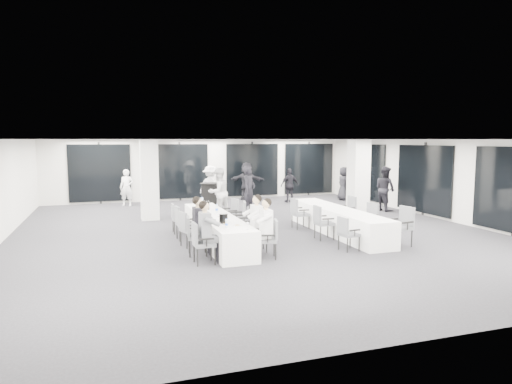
# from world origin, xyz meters

# --- Properties ---
(room) EXTENTS (14.04, 16.04, 2.84)m
(room) POSITION_xyz_m (0.89, 1.11, 1.39)
(room) COLOR #232328
(room) RESTS_ON ground
(column_left) EXTENTS (0.60, 0.60, 2.80)m
(column_left) POSITION_xyz_m (-2.80, 3.20, 1.40)
(column_left) COLOR silver
(column_left) RESTS_ON floor
(column_right) EXTENTS (0.60, 0.60, 2.80)m
(column_right) POSITION_xyz_m (4.20, 1.00, 1.40)
(column_right) COLOR silver
(column_right) RESTS_ON floor
(banquet_table_main) EXTENTS (0.90, 5.00, 0.75)m
(banquet_table_main) POSITION_xyz_m (-1.41, -1.07, 0.38)
(banquet_table_main) COLOR white
(banquet_table_main) RESTS_ON floor
(banquet_table_side) EXTENTS (0.90, 5.00, 0.75)m
(banquet_table_side) POSITION_xyz_m (2.32, -1.01, 0.38)
(banquet_table_side) COLOR white
(banquet_table_side) RESTS_ON floor
(cocktail_table) EXTENTS (0.80, 0.80, 1.10)m
(cocktail_table) POSITION_xyz_m (-0.37, 4.43, 0.56)
(cocktail_table) COLOR black
(cocktail_table) RESTS_ON floor
(chair_main_left_near) EXTENTS (0.48, 0.54, 0.95)m
(chair_main_left_near) POSITION_xyz_m (-2.24, -3.10, 0.54)
(chair_main_left_near) COLOR #575A60
(chair_main_left_near) RESTS_ON floor
(chair_main_left_second) EXTENTS (0.53, 0.58, 0.94)m
(chair_main_left_second) POSITION_xyz_m (-2.24, -2.27, 0.54)
(chair_main_left_second) COLOR #575A60
(chair_main_left_second) RESTS_ON floor
(chair_main_left_mid) EXTENTS (0.57, 0.60, 0.93)m
(chair_main_left_mid) POSITION_xyz_m (-2.24, -1.35, 0.53)
(chair_main_left_mid) COLOR #575A60
(chair_main_left_mid) RESTS_ON floor
(chair_main_left_fourth) EXTENTS (0.50, 0.56, 0.95)m
(chair_main_left_fourth) POSITION_xyz_m (-2.24, -0.47, 0.54)
(chair_main_left_fourth) COLOR #575A60
(chair_main_left_fourth) RESTS_ON floor
(chair_main_left_far) EXTENTS (0.46, 0.51, 0.89)m
(chair_main_left_far) POSITION_xyz_m (-2.23, 0.53, 0.51)
(chair_main_left_far) COLOR #575A60
(chair_main_left_far) RESTS_ON floor
(chair_main_right_near) EXTENTS (0.57, 0.59, 0.92)m
(chair_main_right_near) POSITION_xyz_m (-0.58, -3.11, 0.52)
(chair_main_right_near) COLOR #575A60
(chair_main_right_near) RESTS_ON floor
(chair_main_right_second) EXTENTS (0.53, 0.57, 0.94)m
(chair_main_right_second) POSITION_xyz_m (-0.58, -2.38, 0.53)
(chair_main_right_second) COLOR #575A60
(chair_main_right_second) RESTS_ON floor
(chair_main_right_mid) EXTENTS (0.56, 0.60, 0.98)m
(chair_main_right_mid) POSITION_xyz_m (-0.57, -1.38, 0.56)
(chair_main_right_mid) COLOR #575A60
(chair_main_right_mid) RESTS_ON floor
(chair_main_right_fourth) EXTENTS (0.62, 0.65, 1.01)m
(chair_main_right_fourth) POSITION_xyz_m (-0.57, -0.45, 0.58)
(chair_main_right_fourth) COLOR #575A60
(chair_main_right_fourth) RESTS_ON floor
(chair_main_right_far) EXTENTS (0.56, 0.60, 0.98)m
(chair_main_right_far) POSITION_xyz_m (-0.57, 0.50, 0.56)
(chair_main_right_far) COLOR #575A60
(chair_main_right_far) RESTS_ON floor
(chair_side_left_near) EXTENTS (0.49, 0.53, 0.87)m
(chair_side_left_near) POSITION_xyz_m (1.50, -3.03, 0.49)
(chair_side_left_near) COLOR #575A60
(chair_side_left_near) RESTS_ON floor
(chair_side_left_mid) EXTENTS (0.50, 0.56, 0.96)m
(chair_side_left_mid) POSITION_xyz_m (1.49, -1.64, 0.55)
(chair_side_left_mid) COLOR #575A60
(chair_side_left_mid) RESTS_ON floor
(chair_side_left_far) EXTENTS (0.50, 0.55, 0.96)m
(chair_side_left_far) POSITION_xyz_m (1.49, 0.02, 0.55)
(chair_side_left_far) COLOR #575A60
(chair_side_left_far) RESTS_ON floor
(chair_side_right_near) EXTENTS (0.60, 0.64, 1.04)m
(chair_side_right_near) POSITION_xyz_m (3.16, -3.01, 0.60)
(chair_side_right_near) COLOR #575A60
(chair_side_right_near) RESTS_ON floor
(chair_side_right_mid) EXTENTS (0.57, 0.59, 0.93)m
(chair_side_right_mid) POSITION_xyz_m (3.15, -1.43, 0.53)
(chair_side_right_mid) COLOR #575A60
(chair_side_right_mid) RESTS_ON floor
(chair_side_right_far) EXTENTS (0.50, 0.56, 0.98)m
(chair_side_right_far) POSITION_xyz_m (3.16, -0.15, 0.56)
(chair_side_right_far) COLOR #575A60
(chair_side_right_far) RESTS_ON floor
(seated_guest_a) EXTENTS (0.50, 0.38, 1.44)m
(seated_guest_a) POSITION_xyz_m (-2.07, -3.09, 0.81)
(seated_guest_a) COLOR slate
(seated_guest_a) RESTS_ON floor
(seated_guest_b) EXTENTS (0.50, 0.38, 1.44)m
(seated_guest_b) POSITION_xyz_m (-2.07, -2.28, 0.81)
(seated_guest_b) COLOR black
(seated_guest_b) RESTS_ON floor
(seated_guest_c) EXTENTS (0.50, 0.38, 1.44)m
(seated_guest_c) POSITION_xyz_m (-0.74, -3.09, 0.81)
(seated_guest_c) COLOR silver
(seated_guest_c) RESTS_ON floor
(seated_guest_d) EXTENTS (0.50, 0.38, 1.44)m
(seated_guest_d) POSITION_xyz_m (-0.74, -2.37, 0.81)
(seated_guest_d) COLOR silver
(seated_guest_d) RESTS_ON floor
(standing_guest_a) EXTENTS (0.97, 0.97, 2.08)m
(standing_guest_a) POSITION_xyz_m (0.82, 3.09, 1.04)
(standing_guest_a) COLOR black
(standing_guest_a) RESTS_ON floor
(standing_guest_b) EXTENTS (1.14, 0.96, 2.03)m
(standing_guest_b) POSITION_xyz_m (-0.35, 3.07, 1.01)
(standing_guest_b) COLOR silver
(standing_guest_b) RESTS_ON floor
(standing_guest_c) EXTENTS (1.32, 1.37, 1.95)m
(standing_guest_c) POSITION_xyz_m (-0.13, 5.43, 0.98)
(standing_guest_c) COLOR silver
(standing_guest_c) RESTS_ON floor
(standing_guest_d) EXTENTS (1.08, 0.69, 1.73)m
(standing_guest_d) POSITION_xyz_m (3.57, 5.78, 0.87)
(standing_guest_d) COLOR black
(standing_guest_d) RESTS_ON floor
(standing_guest_e) EXTENTS (0.56, 0.87, 1.76)m
(standing_guest_e) POSITION_xyz_m (6.20, 5.66, 0.88)
(standing_guest_e) COLOR black
(standing_guest_e) RESTS_ON floor
(standing_guest_f) EXTENTS (1.95, 1.51, 2.00)m
(standing_guest_f) POSITION_xyz_m (1.99, 7.20, 1.00)
(standing_guest_f) COLOR black
(standing_guest_f) RESTS_ON floor
(standing_guest_g) EXTENTS (0.77, 0.69, 1.76)m
(standing_guest_g) POSITION_xyz_m (-3.43, 6.94, 0.88)
(standing_guest_g) COLOR silver
(standing_guest_g) RESTS_ON floor
(standing_guest_h) EXTENTS (0.71, 1.03, 1.99)m
(standing_guest_h) POSITION_xyz_m (6.20, 2.33, 0.99)
(standing_guest_h) COLOR black
(standing_guest_h) RESTS_ON floor
(ice_bucket_near) EXTENTS (0.21, 0.21, 0.24)m
(ice_bucket_near) POSITION_xyz_m (-1.50, -2.27, 0.87)
(ice_bucket_near) COLOR black
(ice_bucket_near) RESTS_ON banquet_table_main
(ice_bucket_far) EXTENTS (0.22, 0.22, 0.25)m
(ice_bucket_far) POSITION_xyz_m (-1.46, 0.04, 0.87)
(ice_bucket_far) COLOR black
(ice_bucket_far) RESTS_ON banquet_table_main
(water_bottle_a) EXTENTS (0.06, 0.06, 0.20)m
(water_bottle_a) POSITION_xyz_m (-1.58, -2.87, 0.85)
(water_bottle_a) COLOR silver
(water_bottle_a) RESTS_ON banquet_table_main
(water_bottle_b) EXTENTS (0.07, 0.07, 0.23)m
(water_bottle_b) POSITION_xyz_m (-1.29, -0.65, 0.87)
(water_bottle_b) COLOR silver
(water_bottle_b) RESTS_ON banquet_table_main
(water_bottle_c) EXTENTS (0.07, 0.07, 0.22)m
(water_bottle_c) POSITION_xyz_m (-1.36, 1.09, 0.86)
(water_bottle_c) COLOR silver
(water_bottle_c) RESTS_ON banquet_table_main
(plate_a) EXTENTS (0.19, 0.19, 0.03)m
(plate_a) POSITION_xyz_m (-1.49, -2.46, 0.76)
(plate_a) COLOR white
(plate_a) RESTS_ON banquet_table_main
(plate_b) EXTENTS (0.18, 0.18, 0.03)m
(plate_b) POSITION_xyz_m (-1.27, -2.71, 0.76)
(plate_b) COLOR white
(plate_b) RESTS_ON banquet_table_main
(plate_c) EXTENTS (0.19, 0.19, 0.03)m
(plate_c) POSITION_xyz_m (-1.35, -1.38, 0.76)
(plate_c) COLOR white
(plate_c) RESTS_ON banquet_table_main
(wine_glass) EXTENTS (0.07, 0.07, 0.18)m
(wine_glass) POSITION_xyz_m (-1.19, -3.25, 0.89)
(wine_glass) COLOR silver
(wine_glass) RESTS_ON banquet_table_main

